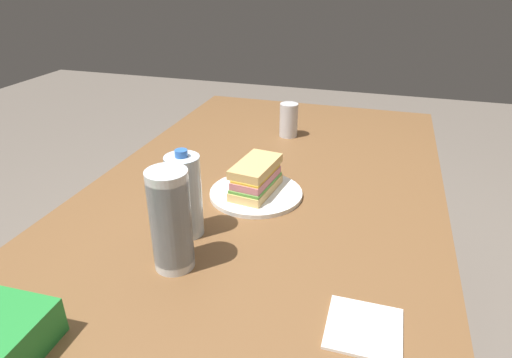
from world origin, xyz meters
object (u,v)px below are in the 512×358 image
Objects in this scene: sandwich at (256,177)px; soda_can_silver at (289,120)px; paper_plate at (256,193)px; water_bottle_tall at (185,196)px; dining_table at (255,228)px; plastic_cup_stack at (171,221)px.

sandwich is 1.58× the size of soda_can_silver.
paper_plate is at bearing -161.08° from sandwich.
sandwich is at bearing -23.99° from water_bottle_tall.
sandwich is 0.25m from water_bottle_tall.
sandwich is at bearing -177.80° from soda_can_silver.
dining_table is 8.86× the size of water_bottle_tall.
sandwich reaches higher than paper_plate.
water_bottle_tall is (-0.22, 0.10, 0.09)m from paper_plate.
water_bottle_tall is at bearing 148.10° from dining_table.
water_bottle_tall reaches higher than dining_table.
soda_can_silver is (0.82, -0.06, -0.05)m from plastic_cup_stack.
paper_plate reaches higher than dining_table.
soda_can_silver is at bearing -3.86° from plastic_cup_stack.
dining_table is at bearing -15.62° from plastic_cup_stack.
sandwich is 0.36m from plastic_cup_stack.
paper_plate is at bearing -177.66° from soda_can_silver.
water_bottle_tall is (-0.23, 0.10, 0.05)m from sandwich.
water_bottle_tall is 0.70m from soda_can_silver.
sandwich reaches higher than dining_table.
plastic_cup_stack reaches higher than paper_plate.
sandwich is 0.47m from soda_can_silver.
paper_plate is 1.32× the size of sandwich.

